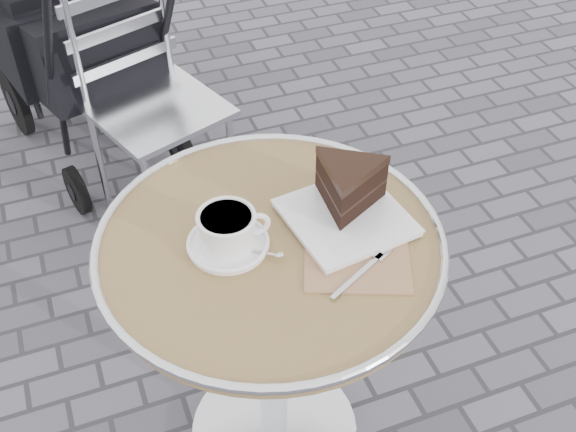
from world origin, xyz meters
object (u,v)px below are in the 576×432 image
object	(u,v)px
baby_stroller	(72,38)
bistro_chair	(139,75)
cafe_table	(271,295)
cappuccino_set	(228,233)
cake_plate_set	(348,193)

from	to	relation	value
baby_stroller	bistro_chair	bearing A→B (deg)	-84.02
cafe_table	bistro_chair	size ratio (longest dim) A/B	0.87
cafe_table	baby_stroller	xyz separation A→B (m)	(-0.23, 1.50, -0.11)
cafe_table	cappuccino_set	xyz separation A→B (m)	(-0.08, 0.02, 0.20)
cafe_table	baby_stroller	bearing A→B (deg)	98.64
baby_stroller	cappuccino_set	bearing A→B (deg)	-98.21
cake_plate_set	bistro_chair	distance (m)	1.10
cafe_table	baby_stroller	size ratio (longest dim) A/B	0.70
cafe_table	cappuccino_set	distance (m)	0.22
cappuccino_set	cake_plate_set	xyz separation A→B (m)	(0.26, 0.01, 0.02)
bistro_chair	baby_stroller	bearing A→B (deg)	89.89
cafe_table	bistro_chair	distance (m)	1.06
cafe_table	baby_stroller	distance (m)	1.52
cake_plate_set	bistro_chair	bearing A→B (deg)	96.23
cake_plate_set	baby_stroller	size ratio (longest dim) A/B	0.34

